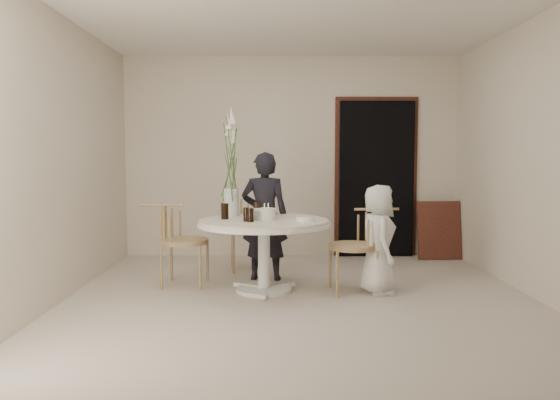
{
  "coord_description": "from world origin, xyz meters",
  "views": [
    {
      "loc": [
        -0.28,
        -5.18,
        1.37
      ],
      "look_at": [
        -0.19,
        0.3,
        0.92
      ],
      "focal_mm": 35.0,
      "sensor_mm": 36.0,
      "label": 1
    }
  ],
  "objects_px": {
    "chair_right": "(365,237)",
    "birthday_cake": "(264,214)",
    "girl": "(265,216)",
    "boy": "(378,239)",
    "table": "(264,231)",
    "flower_vase": "(231,174)",
    "chair_far": "(249,222)",
    "chair_left": "(173,232)"
  },
  "relations": [
    {
      "from": "table",
      "to": "chair_far",
      "type": "xyz_separation_m",
      "value": [
        -0.2,
        1.19,
        -0.05
      ]
    },
    {
      "from": "chair_right",
      "to": "birthday_cake",
      "type": "height_order",
      "value": "birthday_cake"
    },
    {
      "from": "table",
      "to": "flower_vase",
      "type": "xyz_separation_m",
      "value": [
        -0.35,
        0.35,
        0.56
      ]
    },
    {
      "from": "table",
      "to": "chair_far",
      "type": "relative_size",
      "value": 1.53
    },
    {
      "from": "chair_right",
      "to": "boy",
      "type": "distance_m",
      "value": 0.14
    },
    {
      "from": "boy",
      "to": "birthday_cake",
      "type": "distance_m",
      "value": 1.16
    },
    {
      "from": "chair_right",
      "to": "chair_left",
      "type": "distance_m",
      "value": 2.0
    },
    {
      "from": "chair_far",
      "to": "birthday_cake",
      "type": "distance_m",
      "value": 1.21
    },
    {
      "from": "girl",
      "to": "flower_vase",
      "type": "height_order",
      "value": "flower_vase"
    },
    {
      "from": "chair_far",
      "to": "girl",
      "type": "relative_size",
      "value": 0.62
    },
    {
      "from": "girl",
      "to": "birthday_cake",
      "type": "distance_m",
      "value": 0.54
    },
    {
      "from": "table",
      "to": "chair_right",
      "type": "xyz_separation_m",
      "value": [
        1.01,
        -0.02,
        -0.06
      ]
    },
    {
      "from": "chair_right",
      "to": "chair_left",
      "type": "relative_size",
      "value": 0.98
    },
    {
      "from": "chair_far",
      "to": "birthday_cake",
      "type": "xyz_separation_m",
      "value": [
        0.21,
        -1.17,
        0.23
      ]
    },
    {
      "from": "chair_right",
      "to": "birthday_cake",
      "type": "relative_size",
      "value": 3.66
    },
    {
      "from": "chair_left",
      "to": "girl",
      "type": "bearing_deg",
      "value": -70.07
    },
    {
      "from": "boy",
      "to": "table",
      "type": "bearing_deg",
      "value": 82.54
    },
    {
      "from": "chair_right",
      "to": "girl",
      "type": "distance_m",
      "value": 1.17
    },
    {
      "from": "chair_left",
      "to": "flower_vase",
      "type": "relative_size",
      "value": 0.75
    },
    {
      "from": "boy",
      "to": "flower_vase",
      "type": "xyz_separation_m",
      "value": [
        -1.49,
        0.45,
        0.63
      ]
    },
    {
      "from": "girl",
      "to": "boy",
      "type": "distance_m",
      "value": 1.31
    },
    {
      "from": "table",
      "to": "chair_left",
      "type": "height_order",
      "value": "chair_left"
    },
    {
      "from": "chair_far",
      "to": "girl",
      "type": "distance_m",
      "value": 0.69
    },
    {
      "from": "chair_right",
      "to": "birthday_cake",
      "type": "bearing_deg",
      "value": -96.29
    },
    {
      "from": "chair_far",
      "to": "chair_right",
      "type": "xyz_separation_m",
      "value": [
        1.21,
        -1.21,
        -0.01
      ]
    },
    {
      "from": "chair_left",
      "to": "girl",
      "type": "xyz_separation_m",
      "value": [
        0.96,
        0.27,
        0.14
      ]
    },
    {
      "from": "table",
      "to": "girl",
      "type": "xyz_separation_m",
      "value": [
        0.0,
        0.55,
        0.09
      ]
    },
    {
      "from": "chair_far",
      "to": "girl",
      "type": "xyz_separation_m",
      "value": [
        0.2,
        -0.64,
        0.14
      ]
    },
    {
      "from": "girl",
      "to": "flower_vase",
      "type": "xyz_separation_m",
      "value": [
        -0.35,
        -0.19,
        0.47
      ]
    },
    {
      "from": "table",
      "to": "birthday_cake",
      "type": "distance_m",
      "value": 0.17
    },
    {
      "from": "chair_far",
      "to": "boy",
      "type": "distance_m",
      "value": 1.85
    },
    {
      "from": "chair_left",
      "to": "birthday_cake",
      "type": "relative_size",
      "value": 3.73
    },
    {
      "from": "chair_left",
      "to": "boy",
      "type": "bearing_deg",
      "value": -95.68
    },
    {
      "from": "flower_vase",
      "to": "chair_left",
      "type": "bearing_deg",
      "value": -173.09
    },
    {
      "from": "chair_far",
      "to": "boy",
      "type": "height_order",
      "value": "boy"
    },
    {
      "from": "chair_far",
      "to": "flower_vase",
      "type": "relative_size",
      "value": 0.75
    },
    {
      "from": "chair_left",
      "to": "girl",
      "type": "relative_size",
      "value": 0.62
    },
    {
      "from": "chair_right",
      "to": "chair_left",
      "type": "height_order",
      "value": "chair_left"
    },
    {
      "from": "table",
      "to": "chair_right",
      "type": "distance_m",
      "value": 1.02
    },
    {
      "from": "table",
      "to": "boy",
      "type": "relative_size",
      "value": 1.23
    },
    {
      "from": "chair_right",
      "to": "boy",
      "type": "xyz_separation_m",
      "value": [
        0.12,
        -0.07,
        -0.01
      ]
    },
    {
      "from": "table",
      "to": "girl",
      "type": "relative_size",
      "value": 0.94
    }
  ]
}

